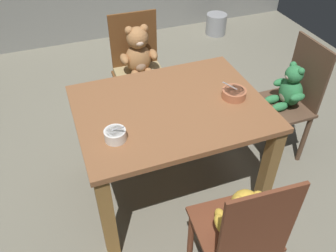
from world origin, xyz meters
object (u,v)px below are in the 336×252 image
Objects in this scene: porridge_bowl_terracotta_near_right at (234,93)px; dining_table at (171,122)px; teddy_chair_far_center at (139,63)px; teddy_chair_near_front at (241,226)px; teddy_chair_near_right at (289,95)px; porridge_bowl_white_near_left at (115,135)px; metal_pail at (216,24)px.

dining_table is at bearing 172.79° from porridge_bowl_terracotta_near_right.
dining_table is at bearing -0.33° from teddy_chair_far_center.
teddy_chair_near_front reaches higher than porridge_bowl_terracotta_near_right.
teddy_chair_near_right is 1.35m from porridge_bowl_white_near_left.
teddy_chair_far_center is 1.01× the size of teddy_chair_near_right.
porridge_bowl_white_near_left is (-0.44, 0.62, 0.21)m from teddy_chair_near_front.
dining_table is 7.10× the size of porridge_bowl_terracotta_near_right.
dining_table reaches higher than metal_pail.
porridge_bowl_terracotta_near_right is 0.63× the size of metal_pail.
porridge_bowl_terracotta_near_right is at bearing -7.21° from dining_table.
teddy_chair_near_front is at bearing 2.85° from teddy_chair_far_center.
teddy_chair_near_front reaches higher than teddy_chair_near_right.
teddy_chair_far_center reaches higher than porridge_bowl_terracotta_near_right.
metal_pail is at bearing 136.03° from teddy_chair_far_center.
teddy_chair_far_center reaches higher than dining_table.
teddy_chair_near_front reaches higher than teddy_chair_far_center.
porridge_bowl_terracotta_near_right is at bearing -20.99° from teddy_chair_near_front.
teddy_chair_near_right reaches higher than porridge_bowl_white_near_left.
porridge_bowl_white_near_left is at bearing -127.84° from metal_pail.
porridge_bowl_terracotta_near_right is at bearing 10.98° from teddy_chair_near_right.
teddy_chair_near_front is 5.80× the size of porridge_bowl_terracotta_near_right.
teddy_chair_near_front is (0.06, -0.80, -0.04)m from dining_table.
dining_table is 0.79m from teddy_chair_far_center.
teddy_chair_far_center reaches higher than teddy_chair_near_right.
teddy_chair_near_right is at bearing 3.41° from dining_table.
teddy_chair_near_front is at bearing -85.77° from dining_table.
teddy_chair_near_right is 0.58m from porridge_bowl_terracotta_near_right.
teddy_chair_near_front reaches higher than metal_pail.
teddy_chair_far_center is at bearing 87.90° from dining_table.
teddy_chair_near_front is at bearing -114.89° from metal_pail.
dining_table is 0.45m from porridge_bowl_white_near_left.
dining_table is 2.62m from metal_pail.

